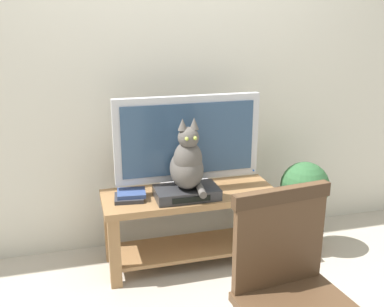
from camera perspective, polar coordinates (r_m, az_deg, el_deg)
The scene contains 9 objects.
ground_plane at distance 2.76m, azimuth 1.40°, elevation -18.79°, with size 12.00×12.00×0.00m, color #ADA393.
back_wall at distance 3.14m, azimuth -3.40°, elevation 13.22°, with size 7.00×0.12×2.80m, color beige.
tv_stand at distance 3.02m, azimuth -0.25°, elevation -7.86°, with size 1.14×0.42×0.50m.
tv at distance 2.89m, azimuth -0.53°, elevation 1.50°, with size 0.95×0.20×0.63m.
media_box at distance 2.86m, azimuth -0.68°, elevation -4.98°, with size 0.40×0.24×0.07m.
cat at distance 2.78m, azimuth -0.59°, elevation -1.19°, with size 0.21×0.34×0.46m.
wooden_chair at distance 1.98m, azimuth 12.64°, elevation -16.05°, with size 0.50×0.50×0.94m.
book_stack at distance 2.87m, azimuth -7.83°, elevation -5.30°, with size 0.21×0.19×0.05m.
potted_plant at distance 3.25m, azimuth 13.92°, elevation -6.02°, with size 0.34×0.34×0.66m.
Camera 1 is at (-0.65, -2.13, 1.63)m, focal length 42.14 mm.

